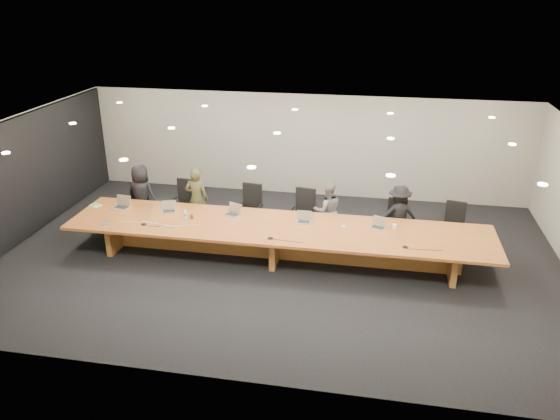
# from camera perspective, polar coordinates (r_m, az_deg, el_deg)

# --- Properties ---
(ground) EXTENTS (12.00, 12.00, 0.00)m
(ground) POSITION_cam_1_polar(r_m,az_deg,el_deg) (11.87, -0.27, -5.01)
(ground) COLOR black
(ground) RESTS_ON ground
(back_wall) EXTENTS (12.00, 0.02, 2.80)m
(back_wall) POSITION_cam_1_polar(r_m,az_deg,el_deg) (15.03, 2.61, 6.76)
(back_wall) COLOR #B3ADA3
(back_wall) RESTS_ON ground
(left_wall_panel) EXTENTS (0.08, 7.84, 2.74)m
(left_wall_panel) POSITION_cam_1_polar(r_m,az_deg,el_deg) (13.65, -25.61, 2.73)
(left_wall_panel) COLOR black
(left_wall_panel) RESTS_ON ground
(conference_table) EXTENTS (9.00, 1.80, 0.75)m
(conference_table) POSITION_cam_1_polar(r_m,az_deg,el_deg) (11.63, -0.27, -2.74)
(conference_table) COLOR #934D20
(conference_table) RESTS_ON ground
(chair_far_left) EXTENTS (0.61, 0.61, 1.01)m
(chair_far_left) POSITION_cam_1_polar(r_m,az_deg,el_deg) (13.76, -14.50, 0.57)
(chair_far_left) COLOR black
(chair_far_left) RESTS_ON ground
(chair_left) EXTENTS (0.63, 0.63, 1.15)m
(chair_left) POSITION_cam_1_polar(r_m,az_deg,el_deg) (13.40, -10.00, 0.69)
(chair_left) COLOR black
(chair_left) RESTS_ON ground
(chair_mid_left) EXTENTS (0.64, 0.64, 1.14)m
(chair_mid_left) POSITION_cam_1_polar(r_m,az_deg,el_deg) (12.96, -3.20, 0.21)
(chair_mid_left) COLOR black
(chair_mid_left) RESTS_ON ground
(chair_mid_right) EXTENTS (0.66, 0.66, 1.14)m
(chair_mid_right) POSITION_cam_1_polar(r_m,az_deg,el_deg) (12.67, 2.38, -0.33)
(chair_mid_right) COLOR black
(chair_mid_right) RESTS_ON ground
(chair_right) EXTENTS (0.56, 0.56, 1.03)m
(chair_right) POSITION_cam_1_polar(r_m,az_deg,el_deg) (12.62, 12.04, -1.17)
(chair_right) COLOR black
(chair_right) RESTS_ON ground
(chair_far_right) EXTENTS (0.65, 0.65, 1.06)m
(chair_far_right) POSITION_cam_1_polar(r_m,az_deg,el_deg) (12.69, 17.62, -1.57)
(chair_far_right) COLOR black
(chair_far_right) RESTS_ON ground
(person_a) EXTENTS (0.78, 0.55, 1.51)m
(person_a) POSITION_cam_1_polar(r_m,az_deg,el_deg) (13.64, -14.28, 1.52)
(person_a) COLOR black
(person_a) RESTS_ON ground
(person_b) EXTENTS (0.56, 0.37, 1.54)m
(person_b) POSITION_cam_1_polar(r_m,az_deg,el_deg) (13.08, -8.69, 1.14)
(person_b) COLOR #36361D
(person_b) RESTS_ON ground
(person_c) EXTENTS (0.77, 0.68, 1.34)m
(person_c) POSITION_cam_1_polar(r_m,az_deg,el_deg) (12.57, 4.99, -0.07)
(person_c) COLOR slate
(person_c) RESTS_ON ground
(person_d) EXTENTS (0.99, 0.69, 1.40)m
(person_d) POSITION_cam_1_polar(r_m,az_deg,el_deg) (12.51, 12.29, -0.51)
(person_d) COLOR black
(person_d) RESTS_ON ground
(laptop_a) EXTENTS (0.39, 0.31, 0.28)m
(laptop_a) POSITION_cam_1_polar(r_m,az_deg,el_deg) (12.93, -16.34, 0.76)
(laptop_a) COLOR #C6B597
(laptop_a) RESTS_ON conference_table
(laptop_b) EXTENTS (0.36, 0.31, 0.24)m
(laptop_b) POSITION_cam_1_polar(r_m,az_deg,el_deg) (12.46, -11.56, 0.32)
(laptop_b) COLOR tan
(laptop_b) RESTS_ON conference_table
(laptop_c) EXTENTS (0.40, 0.35, 0.26)m
(laptop_c) POSITION_cam_1_polar(r_m,az_deg,el_deg) (12.08, -5.05, 0.03)
(laptop_c) COLOR #C0B493
(laptop_c) RESTS_ON conference_table
(laptop_d) EXTENTS (0.31, 0.22, 0.24)m
(laptop_d) POSITION_cam_1_polar(r_m,az_deg,el_deg) (11.67, 2.50, -0.78)
(laptop_d) COLOR tan
(laptop_d) RESTS_ON conference_table
(laptop_e) EXTENTS (0.36, 0.31, 0.24)m
(laptop_e) POSITION_cam_1_polar(r_m,az_deg,el_deg) (11.58, 10.19, -1.35)
(laptop_e) COLOR tan
(laptop_e) RESTS_ON conference_table
(water_bottle) EXTENTS (0.08, 0.08, 0.20)m
(water_bottle) POSITION_cam_1_polar(r_m,az_deg,el_deg) (12.03, -9.85, -0.50)
(water_bottle) COLOR silver
(water_bottle) RESTS_ON conference_table
(amber_mug) EXTENTS (0.08, 0.08, 0.09)m
(amber_mug) POSITION_cam_1_polar(r_m,az_deg,el_deg) (12.06, -9.20, -0.68)
(amber_mug) COLOR brown
(amber_mug) RESTS_ON conference_table
(paper_cup_near) EXTENTS (0.08, 0.08, 0.08)m
(paper_cup_near) POSITION_cam_1_polar(r_m,az_deg,el_deg) (11.46, 6.64, -1.83)
(paper_cup_near) COLOR silver
(paper_cup_near) RESTS_ON conference_table
(paper_cup_far) EXTENTS (0.11, 0.11, 0.10)m
(paper_cup_far) POSITION_cam_1_polar(r_m,az_deg,el_deg) (11.64, 11.87, -1.73)
(paper_cup_far) COLOR white
(paper_cup_far) RESTS_ON conference_table
(notepad) EXTENTS (0.30, 0.27, 0.01)m
(notepad) POSITION_cam_1_polar(r_m,az_deg,el_deg) (13.30, -18.70, 0.46)
(notepad) COLOR silver
(notepad) RESTS_ON conference_table
(lime_gadget) EXTENTS (0.20, 0.14, 0.03)m
(lime_gadget) POSITION_cam_1_polar(r_m,az_deg,el_deg) (13.28, -18.74, 0.52)
(lime_gadget) COLOR #52C534
(lime_gadget) RESTS_ON notepad
(av_box) EXTENTS (0.23, 0.20, 0.03)m
(av_box) POSITION_cam_1_polar(r_m,az_deg,el_deg) (12.20, -17.78, -1.37)
(av_box) COLOR #B3B4B9
(av_box) RESTS_ON conference_table
(mic_left) EXTENTS (0.14, 0.14, 0.03)m
(mic_left) POSITION_cam_1_polar(r_m,az_deg,el_deg) (11.97, -14.04, -1.40)
(mic_left) COLOR black
(mic_left) RESTS_ON conference_table
(mic_center) EXTENTS (0.14, 0.14, 0.03)m
(mic_center) POSITION_cam_1_polar(r_m,az_deg,el_deg) (10.99, -1.01, -2.92)
(mic_center) COLOR black
(mic_center) RESTS_ON conference_table
(mic_right) EXTENTS (0.14, 0.14, 0.03)m
(mic_right) POSITION_cam_1_polar(r_m,az_deg,el_deg) (10.92, 12.97, -3.73)
(mic_right) COLOR black
(mic_right) RESTS_ON conference_table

